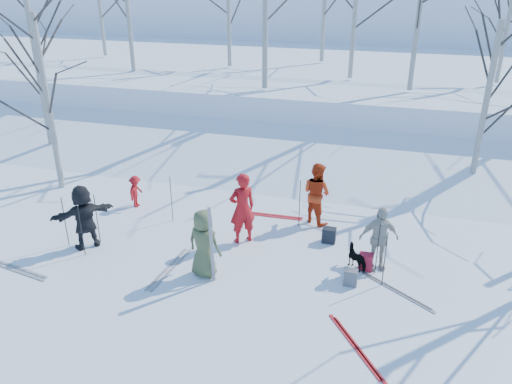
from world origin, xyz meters
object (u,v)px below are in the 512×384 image
(skier_grey_west, at_px, (84,217))
(dog, at_px, (358,257))
(skier_red_seated, at_px, (136,191))
(skier_cream_east, at_px, (379,238))
(backpack_grey, at_px, (351,277))
(skier_red_north, at_px, (242,208))
(skier_redor_behind, at_px, (317,193))
(backpack_red, at_px, (366,262))
(skier_olive_center, at_px, (204,243))
(backpack_dark, at_px, (329,235))

(skier_grey_west, xyz_separation_m, dog, (6.66, 0.91, -0.56))
(skier_red_seated, bearing_deg, skier_cream_east, -102.84)
(backpack_grey, bearing_deg, skier_red_north, 157.57)
(skier_redor_behind, distance_m, backpack_red, 2.68)
(skier_red_north, bearing_deg, skier_olive_center, 38.45)
(dog, relative_size, backpack_dark, 1.63)
(skier_olive_center, xyz_separation_m, backpack_red, (3.53, 1.23, -0.60))
(skier_grey_west, relative_size, backpack_red, 3.99)
(skier_redor_behind, height_order, backpack_red, skier_redor_behind)
(skier_red_north, height_order, skier_red_seated, skier_red_north)
(skier_red_north, relative_size, backpack_grey, 4.96)
(skier_olive_center, xyz_separation_m, skier_redor_behind, (1.98, 3.32, 0.05))
(skier_red_seated, distance_m, dog, 6.80)
(dog, bearing_deg, skier_cream_east, 146.39)
(skier_red_north, bearing_deg, dog, 131.90)
(dog, bearing_deg, skier_olive_center, -30.12)
(skier_cream_east, bearing_deg, skier_grey_west, 168.78)
(skier_redor_behind, bearing_deg, backpack_dark, 149.67)
(backpack_dark, bearing_deg, skier_red_seated, 174.69)
(skier_red_seated, height_order, backpack_grey, skier_red_seated)
(skier_redor_behind, relative_size, backpack_dark, 4.33)
(backpack_red, bearing_deg, skier_redor_behind, 126.56)
(skier_red_north, height_order, skier_grey_west, skier_red_north)
(skier_red_seated, xyz_separation_m, backpack_red, (6.80, -1.58, -0.27))
(skier_red_north, distance_m, skier_grey_west, 3.93)
(skier_red_north, xyz_separation_m, skier_grey_west, (-3.68, -1.36, -0.10))
(skier_olive_center, distance_m, skier_redor_behind, 3.87)
(skier_red_seated, bearing_deg, skier_red_north, -108.29)
(skier_grey_west, bearing_deg, backpack_dark, 151.28)
(backpack_red, bearing_deg, skier_cream_east, 34.33)
(backpack_grey, height_order, backpack_dark, backpack_dark)
(skier_cream_east, distance_m, backpack_grey, 1.17)
(skier_red_north, xyz_separation_m, dog, (2.98, -0.45, -0.67))
(skier_olive_center, height_order, backpack_grey, skier_olive_center)
(skier_red_north, distance_m, backpack_dark, 2.35)
(skier_grey_west, relative_size, dog, 2.56)
(skier_olive_center, bearing_deg, skier_grey_west, 3.58)
(skier_cream_east, relative_size, skier_grey_west, 0.94)
(skier_red_north, bearing_deg, backpack_grey, 118.05)
(backpack_grey, bearing_deg, skier_redor_behind, 114.59)
(skier_red_north, bearing_deg, backpack_dark, 155.21)
(skier_grey_west, bearing_deg, skier_red_north, 153.27)
(dog, relative_size, backpack_grey, 1.72)
(skier_redor_behind, xyz_separation_m, dog, (1.36, -2.06, -0.59))
(skier_redor_behind, distance_m, backpack_grey, 3.17)
(skier_grey_west, relative_size, backpack_grey, 4.41)
(skier_olive_center, height_order, skier_red_seated, skier_olive_center)
(skier_olive_center, height_order, backpack_red, skier_olive_center)
(backpack_dark, bearing_deg, skier_red_north, -165.27)
(dog, height_order, backpack_red, dog)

